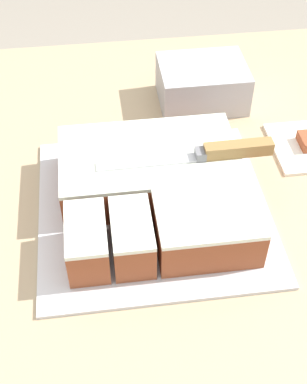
% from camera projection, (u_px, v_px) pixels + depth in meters
% --- Properties ---
extents(countertop, '(1.40, 1.10, 0.91)m').
position_uv_depth(countertop, '(141.00, 351.00, 1.19)').
color(countertop, tan).
rests_on(countertop, ground_plane).
extents(cake_board, '(0.37, 0.36, 0.01)m').
position_uv_depth(cake_board, '(154.00, 209.00, 0.87)').
color(cake_board, silver).
rests_on(cake_board, countertop).
extents(cake, '(0.29, 0.28, 0.07)m').
position_uv_depth(cake, '(155.00, 191.00, 0.85)').
color(cake, '#994C2D').
rests_on(cake, cake_board).
extents(knife, '(0.28, 0.02, 0.02)m').
position_uv_depth(knife, '(222.00, 151.00, 0.85)').
color(knife, silver).
rests_on(knife, cake).
extents(storage_box, '(0.17, 0.13, 0.08)m').
position_uv_depth(storage_box, '(202.00, 84.00, 1.06)').
color(storage_box, '#B2B2B7').
rests_on(storage_box, countertop).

